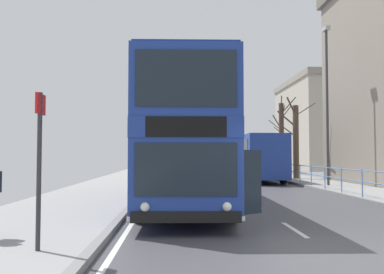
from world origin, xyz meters
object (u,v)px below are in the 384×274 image
(double_decker_bus_main, at_px, (185,140))
(bare_tree_far_00, at_px, (281,137))
(street_lamp_far_side, at_px, (327,94))
(background_building_01, at_px, (322,124))
(bus_stop_sign_near, at_px, (39,153))
(background_bus_far_lane, at_px, (256,157))
(bare_tree_far_01, at_px, (296,140))

(double_decker_bus_main, relative_size, bare_tree_far_00, 1.57)
(street_lamp_far_side, xyz_separation_m, background_building_01, (9.78, 27.48, 0.45))
(bus_stop_sign_near, xyz_separation_m, bare_tree_far_00, (11.57, 27.91, 1.55))
(double_decker_bus_main, distance_m, background_bus_far_lane, 14.68)
(bare_tree_far_00, height_order, background_building_01, background_building_01)
(street_lamp_far_side, relative_size, bare_tree_far_01, 1.54)
(bare_tree_far_01, bearing_deg, background_building_01, 65.48)
(bare_tree_far_01, xyz_separation_m, background_building_01, (9.70, 21.25, 2.75))
(double_decker_bus_main, height_order, background_building_01, background_building_01)
(bus_stop_sign_near, relative_size, background_building_01, 0.18)
(bus_stop_sign_near, bearing_deg, street_lamp_far_side, 54.11)
(bus_stop_sign_near, xyz_separation_m, street_lamp_far_side, (10.66, 14.73, 3.31))
(double_decker_bus_main, relative_size, bus_stop_sign_near, 3.90)
(background_bus_far_lane, relative_size, background_building_01, 0.62)
(background_bus_far_lane, distance_m, street_lamp_far_side, 7.30)
(bare_tree_far_00, xyz_separation_m, bare_tree_far_01, (-0.84, -6.96, -0.55))
(double_decker_bus_main, distance_m, bus_stop_sign_near, 7.33)
(street_lamp_far_side, relative_size, bare_tree_far_00, 1.29)
(background_building_01, bearing_deg, street_lamp_far_side, -109.59)
(background_bus_far_lane, relative_size, bus_stop_sign_near, 3.37)
(double_decker_bus_main, xyz_separation_m, street_lamp_far_side, (7.99, 7.92, 2.84))
(bare_tree_far_00, bearing_deg, double_decker_bus_main, -112.89)
(bare_tree_far_01, relative_size, background_building_01, 0.38)
(bare_tree_far_01, distance_m, background_building_01, 23.52)
(bus_stop_sign_near, distance_m, bare_tree_far_01, 23.56)
(street_lamp_far_side, height_order, bare_tree_far_00, street_lamp_far_side)
(background_building_01, bearing_deg, bare_tree_far_01, -114.52)
(background_bus_far_lane, bearing_deg, double_decker_bus_main, -110.76)
(double_decker_bus_main, relative_size, bare_tree_far_01, 1.88)
(double_decker_bus_main, bearing_deg, bus_stop_sign_near, -111.36)
(street_lamp_far_side, bearing_deg, bare_tree_far_01, 89.25)
(street_lamp_far_side, bearing_deg, background_building_01, 70.41)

